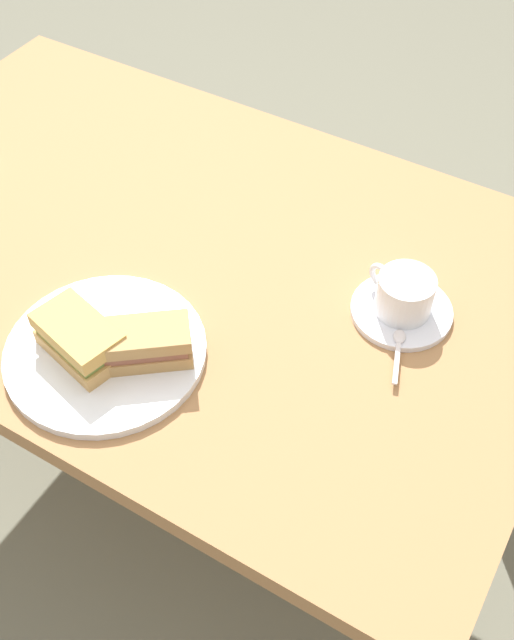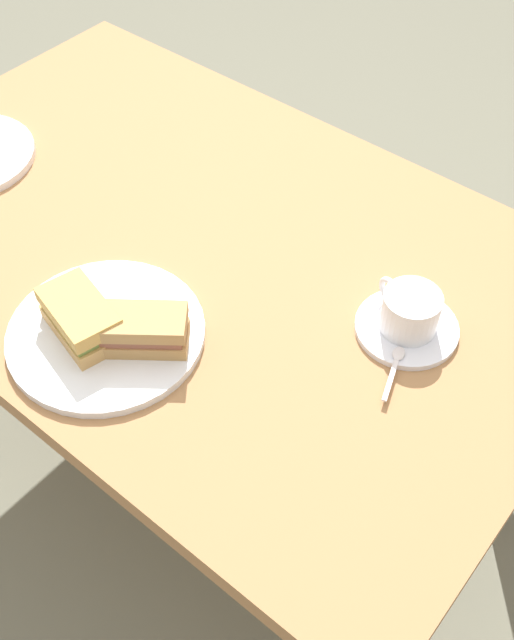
{
  "view_description": "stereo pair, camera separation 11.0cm",
  "coord_description": "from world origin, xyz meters",
  "px_view_note": "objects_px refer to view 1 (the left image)",
  "views": [
    {
      "loc": [
        -0.58,
        0.71,
        1.57
      ],
      "look_at": [
        -0.21,
        0.09,
        0.73
      ],
      "focal_mm": 42.85,
      "sensor_mm": 36.0,
      "label": 1
    },
    {
      "loc": [
        -0.67,
        0.65,
        1.57
      ],
      "look_at": [
        -0.21,
        0.09,
        0.73
      ],
      "focal_mm": 42.85,
      "sensor_mm": 36.0,
      "label": 2
    }
  ],
  "objects_px": {
    "dining_table": "(178,285)",
    "sandwich_back": "(139,344)",
    "sandwich_plate": "(106,351)",
    "sandwich_front": "(80,339)",
    "coffee_saucer": "(401,311)",
    "coffee_cup": "(404,293)",
    "spoon": "(398,347)"
  },
  "relations": [
    {
      "from": "dining_table",
      "to": "sandwich_front",
      "type": "bearing_deg",
      "value": 95.34
    },
    {
      "from": "dining_table",
      "to": "spoon",
      "type": "bearing_deg",
      "value": 177.31
    },
    {
      "from": "sandwich_front",
      "to": "coffee_saucer",
      "type": "bearing_deg",
      "value": -138.93
    },
    {
      "from": "dining_table",
      "to": "coffee_saucer",
      "type": "height_order",
      "value": "coffee_saucer"
    },
    {
      "from": "spoon",
      "to": "coffee_saucer",
      "type": "bearing_deg",
      "value": -70.58
    },
    {
      "from": "sandwich_back",
      "to": "spoon",
      "type": "relative_size",
      "value": 1.6
    },
    {
      "from": "dining_table",
      "to": "sandwich_front",
      "type": "relative_size",
      "value": 9.01
    },
    {
      "from": "sandwich_front",
      "to": "spoon",
      "type": "relative_size",
      "value": 1.46
    },
    {
      "from": "coffee_cup",
      "to": "sandwich_plate",
      "type": "bearing_deg",
      "value": 41.11
    },
    {
      "from": "dining_table",
      "to": "sandwich_plate",
      "type": "height_order",
      "value": "sandwich_plate"
    },
    {
      "from": "sandwich_back",
      "to": "coffee_saucer",
      "type": "relative_size",
      "value": 1.01
    },
    {
      "from": "dining_table",
      "to": "coffee_saucer",
      "type": "relative_size",
      "value": 8.33
    },
    {
      "from": "dining_table",
      "to": "sandwich_back",
      "type": "height_order",
      "value": "sandwich_back"
    },
    {
      "from": "sandwich_plate",
      "to": "coffee_cup",
      "type": "height_order",
      "value": "coffee_cup"
    },
    {
      "from": "dining_table",
      "to": "spoon",
      "type": "relative_size",
      "value": 13.19
    },
    {
      "from": "sandwich_plate",
      "to": "coffee_saucer",
      "type": "height_order",
      "value": "sandwich_plate"
    },
    {
      "from": "sandwich_back",
      "to": "coffee_saucer",
      "type": "distance_m",
      "value": 0.39
    },
    {
      "from": "coffee_saucer",
      "to": "coffee_cup",
      "type": "bearing_deg",
      "value": -19.24
    },
    {
      "from": "sandwich_plate",
      "to": "sandwich_front",
      "type": "xyz_separation_m",
      "value": [
        0.02,
        0.02,
        0.04
      ]
    },
    {
      "from": "sandwich_front",
      "to": "spoon",
      "type": "bearing_deg",
      "value": -148.15
    },
    {
      "from": "coffee_saucer",
      "to": "coffee_cup",
      "type": "height_order",
      "value": "coffee_cup"
    },
    {
      "from": "sandwich_front",
      "to": "coffee_cup",
      "type": "relative_size",
      "value": 1.28
    },
    {
      "from": "coffee_saucer",
      "to": "spoon",
      "type": "distance_m",
      "value": 0.08
    },
    {
      "from": "dining_table",
      "to": "coffee_cup",
      "type": "height_order",
      "value": "coffee_cup"
    },
    {
      "from": "sandwich_plate",
      "to": "spoon",
      "type": "xyz_separation_m",
      "value": [
        -0.36,
        -0.22,
        0.01
      ]
    },
    {
      "from": "sandwich_back",
      "to": "coffee_saucer",
      "type": "xyz_separation_m",
      "value": [
        -0.28,
        -0.27,
        -0.04
      ]
    },
    {
      "from": "coffee_saucer",
      "to": "spoon",
      "type": "xyz_separation_m",
      "value": [
        -0.03,
        0.07,
        0.01
      ]
    },
    {
      "from": "coffee_cup",
      "to": "sandwich_back",
      "type": "bearing_deg",
      "value": 44.6
    },
    {
      "from": "sandwich_back",
      "to": "dining_table",
      "type": "bearing_deg",
      "value": -65.8
    },
    {
      "from": "dining_table",
      "to": "sandwich_plate",
      "type": "bearing_deg",
      "value": 101.1
    },
    {
      "from": "sandwich_plate",
      "to": "spoon",
      "type": "relative_size",
      "value": 3.0
    },
    {
      "from": "sandwich_front",
      "to": "sandwich_plate",
      "type": "bearing_deg",
      "value": -136.75
    }
  ]
}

